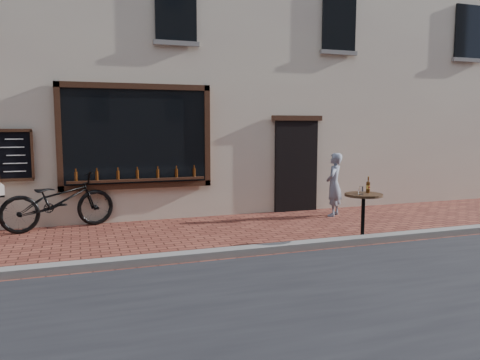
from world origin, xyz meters
name	(u,v)px	position (x,y,z in m)	size (l,w,h in m)	color
ground	(283,254)	(0.00, 0.00, 0.00)	(90.00, 90.00, 0.00)	#5E281E
kerb	(278,248)	(0.00, 0.20, 0.06)	(90.00, 0.25, 0.12)	slate
shop_building	(189,21)	(0.00, 6.50, 5.00)	(28.00, 6.20, 10.00)	beige
cargo_bicycle	(56,200)	(-3.55, 3.19, 0.59)	(2.64, 1.32, 1.24)	black
bistro_table	(363,207)	(1.74, 0.35, 0.62)	(0.68, 0.68, 1.16)	black
pedestrian	(334,185)	(2.46, 2.60, 0.73)	(0.53, 0.35, 1.46)	slate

